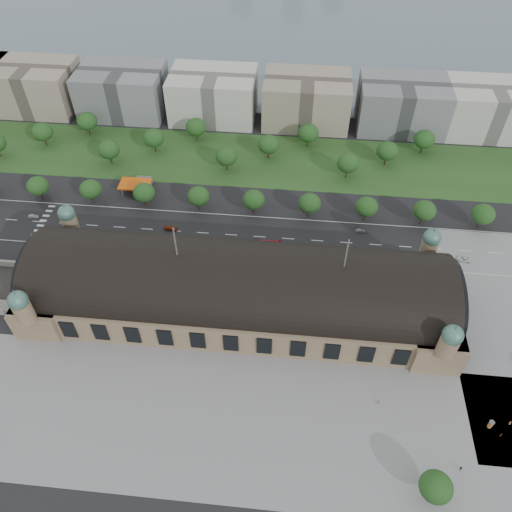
# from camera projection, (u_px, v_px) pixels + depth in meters

# --- Properties ---
(ground) EXTENTS (900.00, 900.00, 0.00)m
(ground) POSITION_uv_depth(u_px,v_px,m) (239.00, 307.00, 182.14)
(ground) COLOR black
(ground) RESTS_ON ground
(station) EXTENTS (150.00, 48.40, 44.30)m
(station) POSITION_uv_depth(u_px,v_px,m) (238.00, 289.00, 174.79)
(station) COLOR #8F7958
(station) RESTS_ON ground
(plaza_south) EXTENTS (190.00, 48.00, 0.12)m
(plaza_south) POSITION_uv_depth(u_px,v_px,m) (254.00, 424.00, 150.89)
(plaza_south) COLOR gray
(plaza_south) RESTS_ON ground
(road_slab) EXTENTS (260.00, 26.00, 0.10)m
(road_slab) POSITION_uv_depth(u_px,v_px,m) (203.00, 233.00, 209.92)
(road_slab) COLOR black
(road_slab) RESTS_ON ground
(grass_belt) EXTENTS (300.00, 45.00, 0.10)m
(grass_belt) POSITION_uv_depth(u_px,v_px,m) (232.00, 158.00, 247.79)
(grass_belt) COLOR #27471C
(grass_belt) RESTS_ON ground
(petrol_station) EXTENTS (14.00, 13.00, 5.05)m
(petrol_station) POSITION_uv_depth(u_px,v_px,m) (140.00, 183.00, 229.10)
(petrol_station) COLOR #D4540C
(petrol_station) RESTS_ON ground
(lake) EXTENTS (700.00, 320.00, 0.08)m
(lake) POSITION_uv_depth(u_px,v_px,m) (286.00, 8.00, 389.17)
(lake) COLOR slate
(lake) RESTS_ON ground
(office_1) EXTENTS (45.00, 32.00, 24.00)m
(office_1) POSITION_uv_depth(u_px,v_px,m) (34.00, 87.00, 274.91)
(office_1) COLOR tan
(office_1) RESTS_ON ground
(office_2) EXTENTS (45.00, 32.00, 24.00)m
(office_2) POSITION_uv_depth(u_px,v_px,m) (123.00, 91.00, 271.47)
(office_2) COLOR gray
(office_2) RESTS_ON ground
(office_3) EXTENTS (45.00, 32.00, 24.00)m
(office_3) POSITION_uv_depth(u_px,v_px,m) (213.00, 95.00, 268.02)
(office_3) COLOR beige
(office_3) RESTS_ON ground
(office_4) EXTENTS (45.00, 32.00, 24.00)m
(office_4) POSITION_uv_depth(u_px,v_px,m) (306.00, 100.00, 264.57)
(office_4) COLOR tan
(office_4) RESTS_ON ground
(office_5) EXTENTS (45.00, 32.00, 24.00)m
(office_5) POSITION_uv_depth(u_px,v_px,m) (402.00, 105.00, 261.12)
(office_5) COLOR gray
(office_5) RESTS_ON ground
(office_6) EXTENTS (45.00, 32.00, 24.00)m
(office_6) POSITION_uv_depth(u_px,v_px,m) (490.00, 109.00, 258.02)
(office_6) COLOR beige
(office_6) RESTS_ON ground
(tree_row_1) EXTENTS (9.60, 9.60, 11.52)m
(tree_row_1) POSITION_uv_depth(u_px,v_px,m) (38.00, 186.00, 220.27)
(tree_row_1) COLOR #2D2116
(tree_row_1) RESTS_ON ground
(tree_row_2) EXTENTS (9.60, 9.60, 11.52)m
(tree_row_2) POSITION_uv_depth(u_px,v_px,m) (91.00, 189.00, 218.61)
(tree_row_2) COLOR #2D2116
(tree_row_2) RESTS_ON ground
(tree_row_3) EXTENTS (9.60, 9.60, 11.52)m
(tree_row_3) POSITION_uv_depth(u_px,v_px,m) (144.00, 193.00, 216.96)
(tree_row_3) COLOR #2D2116
(tree_row_3) RESTS_ON ground
(tree_row_4) EXTENTS (9.60, 9.60, 11.52)m
(tree_row_4) POSITION_uv_depth(u_px,v_px,m) (198.00, 196.00, 215.30)
(tree_row_4) COLOR #2D2116
(tree_row_4) RESTS_ON ground
(tree_row_5) EXTENTS (9.60, 9.60, 11.52)m
(tree_row_5) POSITION_uv_depth(u_px,v_px,m) (254.00, 200.00, 213.65)
(tree_row_5) COLOR #2D2116
(tree_row_5) RESTS_ON ground
(tree_row_6) EXTENTS (9.60, 9.60, 11.52)m
(tree_row_6) POSITION_uv_depth(u_px,v_px,m) (310.00, 203.00, 211.99)
(tree_row_6) COLOR #2D2116
(tree_row_6) RESTS_ON ground
(tree_row_7) EXTENTS (9.60, 9.60, 11.52)m
(tree_row_7) POSITION_uv_depth(u_px,v_px,m) (367.00, 207.00, 210.34)
(tree_row_7) COLOR #2D2116
(tree_row_7) RESTS_ON ground
(tree_row_8) EXTENTS (9.60, 9.60, 11.52)m
(tree_row_8) POSITION_uv_depth(u_px,v_px,m) (424.00, 210.00, 208.68)
(tree_row_8) COLOR #2D2116
(tree_row_8) RESTS_ON ground
(tree_row_9) EXTENTS (9.60, 9.60, 11.52)m
(tree_row_9) POSITION_uv_depth(u_px,v_px,m) (483.00, 214.00, 207.03)
(tree_row_9) COLOR #2D2116
(tree_row_9) RESTS_ON ground
(tree_belt_1) EXTENTS (10.40, 10.40, 12.48)m
(tree_belt_1) POSITION_uv_depth(u_px,v_px,m) (42.00, 132.00, 250.04)
(tree_belt_1) COLOR #2D2116
(tree_belt_1) RESTS_ON ground
(tree_belt_2) EXTENTS (10.40, 10.40, 12.48)m
(tree_belt_2) POSITION_uv_depth(u_px,v_px,m) (87.00, 121.00, 257.06)
(tree_belt_2) COLOR #2D2116
(tree_belt_2) RESTS_ON ground
(tree_belt_3) EXTENTS (10.40, 10.40, 12.48)m
(tree_belt_3) POSITION_uv_depth(u_px,v_px,m) (109.00, 149.00, 239.08)
(tree_belt_3) COLOR #2D2116
(tree_belt_3) RESTS_ON ground
(tree_belt_4) EXTENTS (10.40, 10.40, 12.48)m
(tree_belt_4) POSITION_uv_depth(u_px,v_px,m) (154.00, 138.00, 246.10)
(tree_belt_4) COLOR #2D2116
(tree_belt_4) RESTS_ON ground
(tree_belt_5) EXTENTS (10.40, 10.40, 12.48)m
(tree_belt_5) POSITION_uv_depth(u_px,v_px,m) (196.00, 127.00, 253.13)
(tree_belt_5) COLOR #2D2116
(tree_belt_5) RESTS_ON ground
(tree_belt_6) EXTENTS (10.40, 10.40, 12.48)m
(tree_belt_6) POSITION_uv_depth(u_px,v_px,m) (226.00, 156.00, 235.15)
(tree_belt_6) COLOR #2D2116
(tree_belt_6) RESTS_ON ground
(tree_belt_7) EXTENTS (10.40, 10.40, 12.48)m
(tree_belt_7) POSITION_uv_depth(u_px,v_px,m) (269.00, 144.00, 242.17)
(tree_belt_7) COLOR #2D2116
(tree_belt_7) RESTS_ON ground
(tree_belt_8) EXTENTS (10.40, 10.40, 12.48)m
(tree_belt_8) POSITION_uv_depth(u_px,v_px,m) (308.00, 133.00, 249.20)
(tree_belt_8) COLOR #2D2116
(tree_belt_8) RESTS_ON ground
(tree_belt_9) EXTENTS (10.40, 10.40, 12.48)m
(tree_belt_9) POSITION_uv_depth(u_px,v_px,m) (348.00, 163.00, 231.22)
(tree_belt_9) COLOR #2D2116
(tree_belt_9) RESTS_ON ground
(tree_belt_10) EXTENTS (10.40, 10.40, 12.48)m
(tree_belt_10) POSITION_uv_depth(u_px,v_px,m) (387.00, 151.00, 238.24)
(tree_belt_10) COLOR #2D2116
(tree_belt_10) RESTS_ON ground
(tree_belt_11) EXTENTS (10.40, 10.40, 12.48)m
(tree_belt_11) POSITION_uv_depth(u_px,v_px,m) (424.00, 139.00, 245.27)
(tree_belt_11) COLOR #2D2116
(tree_belt_11) RESTS_ON ground
(tree_plaza_s) EXTENTS (9.00, 9.00, 10.64)m
(tree_plaza_s) POSITION_uv_depth(u_px,v_px,m) (436.00, 487.00, 131.45)
(tree_plaza_s) COLOR #2D2116
(tree_plaza_s) RESTS_ON ground
(traffic_car_1) EXTENTS (4.42, 1.91, 1.41)m
(traffic_car_1) POSITION_uv_depth(u_px,v_px,m) (33.00, 216.00, 216.23)
(traffic_car_1) COLOR #93969B
(traffic_car_1) RESTS_ON ground
(traffic_car_2) EXTENTS (4.77, 2.33, 1.31)m
(traffic_car_2) POSITION_uv_depth(u_px,v_px,m) (73.00, 241.00, 205.52)
(traffic_car_2) COLOR black
(traffic_car_2) RESTS_ON ground
(traffic_car_3) EXTENTS (5.65, 2.36, 1.63)m
(traffic_car_3) POSITION_uv_depth(u_px,v_px,m) (171.00, 228.00, 210.70)
(traffic_car_3) COLOR maroon
(traffic_car_3) RESTS_ON ground
(traffic_car_4) EXTENTS (4.36, 2.21, 1.42)m
(traffic_car_4) POSITION_uv_depth(u_px,v_px,m) (257.00, 249.00, 202.33)
(traffic_car_4) COLOR #1E1845
(traffic_car_4) RESTS_ON ground
(traffic_car_5) EXTENTS (4.29, 1.83, 1.38)m
(traffic_car_5) POSITION_uv_depth(u_px,v_px,m) (361.00, 231.00, 209.83)
(traffic_car_5) COLOR #5C5F64
(traffic_car_5) RESTS_ON ground
(traffic_car_6) EXTENTS (5.55, 3.13, 1.46)m
(traffic_car_6) POSITION_uv_depth(u_px,v_px,m) (463.00, 259.00, 198.20)
(traffic_car_6) COLOR white
(traffic_car_6) RESTS_ON ground
(parked_car_0) EXTENTS (4.83, 4.20, 1.58)m
(parked_car_0) POSITION_uv_depth(u_px,v_px,m) (99.00, 254.00, 200.24)
(parked_car_0) COLOR black
(parked_car_0) RESTS_ON ground
(parked_car_1) EXTENTS (6.34, 5.69, 1.64)m
(parked_car_1) POSITION_uv_depth(u_px,v_px,m) (129.00, 249.00, 202.25)
(parked_car_1) COLOR maroon
(parked_car_1) RESTS_ON ground
(parked_car_2) EXTENTS (5.77, 5.10, 1.60)m
(parked_car_2) POSITION_uv_depth(u_px,v_px,m) (71.00, 252.00, 201.05)
(parked_car_2) COLOR #1A1A4A
(parked_car_2) RESTS_ON ground
(parked_car_3) EXTENTS (4.50, 4.01, 1.48)m
(parked_car_3) POSITION_uv_depth(u_px,v_px,m) (83.00, 253.00, 200.74)
(parked_car_3) COLOR #53565A
(parked_car_3) RESTS_ON ground
(parked_car_4) EXTENTS (4.37, 4.01, 1.45)m
(parked_car_4) POSITION_uv_depth(u_px,v_px,m) (148.00, 250.00, 201.77)
(parked_car_4) COLOR #BBBCBE
(parked_car_4) RESTS_ON ground
(parked_car_5) EXTENTS (5.95, 4.32, 1.50)m
(parked_car_5) POSITION_uv_depth(u_px,v_px,m) (127.00, 256.00, 199.49)
(parked_car_5) COLOR #989AA1
(parked_car_5) RESTS_ON ground
(parked_car_6) EXTENTS (5.03, 4.22, 1.38)m
(parked_car_6) POSITION_uv_depth(u_px,v_px,m) (159.00, 251.00, 201.48)
(parked_car_6) COLOR black
(parked_car_6) RESTS_ON ground
(bus_west) EXTENTS (12.13, 3.58, 3.34)m
(bus_west) POSITION_uv_depth(u_px,v_px,m) (268.00, 245.00, 202.63)
(bus_west) COLOR red
(bus_west) RESTS_ON ground
(bus_mid) EXTENTS (12.41, 3.46, 3.42)m
(bus_mid) POSITION_uv_depth(u_px,v_px,m) (286.00, 255.00, 198.61)
(bus_mid) COLOR silver
(bus_mid) RESTS_ON ground
(bus_east) EXTENTS (13.18, 3.40, 3.65)m
(bus_east) POSITION_uv_depth(u_px,v_px,m) (335.00, 258.00, 197.19)
(bus_east) COLOR beige
(bus_east) RESTS_ON ground
(advertising_column) EXTENTS (1.60, 1.60, 3.03)m
(advertising_column) POSITION_uv_depth(u_px,v_px,m) (491.00, 424.00, 149.08)
(advertising_column) COLOR #DE5737
(advertising_column) RESTS_ON ground
(pedestrian_0) EXTENTS (0.83, 0.58, 1.54)m
(pedestrian_0) POSITION_uv_depth(u_px,v_px,m) (378.00, 402.00, 154.92)
(pedestrian_0) COLOR gray
(pedestrian_0) RESTS_ON ground
(pedestrian_1) EXTENTS (0.74, 0.83, 1.89)m
(pedestrian_1) POSITION_uv_depth(u_px,v_px,m) (501.00, 435.00, 147.41)
(pedestrian_1) COLOR gray
(pedestrian_1) RESTS_ON ground
(pedestrian_4) EXTENTS (0.88, 1.16, 1.65)m
(pedestrian_4) POSITION_uv_depth(u_px,v_px,m) (460.00, 469.00, 140.67)
(pedestrian_4) COLOR gray
(pedestrian_4) RESTS_ON ground
(pedestrian_5) EXTENTS (0.56, 0.90, 1.77)m
(pedestrian_5) POSITION_uv_depth(u_px,v_px,m) (510.00, 423.00, 150.15)
(pedestrian_5) COLOR gray
(pedestrian_5) RESTS_ON ground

